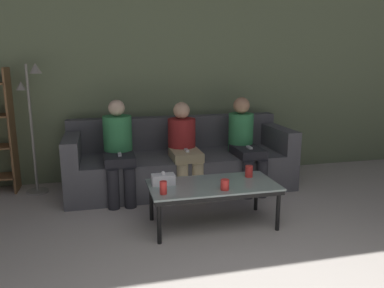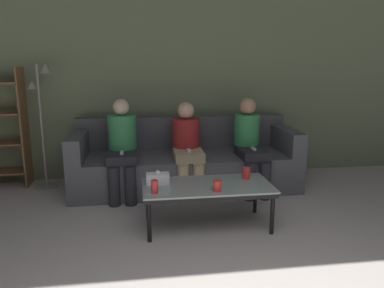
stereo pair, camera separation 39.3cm
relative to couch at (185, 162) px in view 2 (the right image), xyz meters
name	(u,v)px [view 2 (the right image)]	position (x,y,z in m)	size (l,w,h in m)	color
wall_back	(180,82)	(0.00, 0.56, 0.99)	(12.00, 0.06, 2.60)	#707F5B
couch	(185,162)	(0.00, 0.00, 0.00)	(2.78, 0.98, 0.86)	#515156
coffee_table	(207,188)	(0.06, -1.23, 0.07)	(1.24, 0.62, 0.42)	#8C9E99
cup_near_left	(246,173)	(0.49, -1.10, 0.17)	(0.08, 0.08, 0.12)	red
cup_near_right	(217,186)	(0.12, -1.42, 0.16)	(0.08, 0.08, 0.10)	red
cup_far_center	(155,187)	(-0.45, -1.40, 0.17)	(0.06, 0.06, 0.12)	red
tissue_box	(158,178)	(-0.40, -1.13, 0.16)	(0.22, 0.12, 0.13)	white
standing_lamp	(42,113)	(-1.74, 0.19, 0.64)	(0.31, 0.26, 1.56)	gray
seated_person_left_end	(122,145)	(-0.77, -0.22, 0.30)	(0.34, 0.70, 1.15)	#28282D
seated_person_mid_left	(187,144)	(0.00, -0.22, 0.29)	(0.34, 0.69, 1.10)	tan
seated_person_mid_right	(249,142)	(0.77, -0.24, 0.30)	(0.31, 0.72, 1.14)	#28282D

